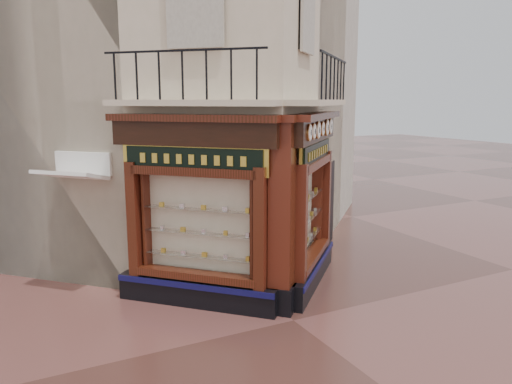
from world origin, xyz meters
TOP-DOWN VIEW (x-y plane):
  - ground at (0.00, 0.00)m, footprint 80.00×80.00m
  - main_building at (0.00, 6.16)m, footprint 11.31×11.31m
  - neighbour_left at (-2.47, 8.63)m, footprint 11.31×11.31m
  - neighbour_right at (2.47, 8.63)m, footprint 11.31×11.31m
  - shopfront_left at (-1.41, 1.57)m, footprint 2.86×2.86m
  - shopfront_right at (1.41, 1.57)m, footprint 2.86×2.86m
  - corner_pilaster at (0.00, 0.50)m, footprint 0.85×0.85m
  - balcony at (0.00, 1.49)m, footprint 5.94×2.97m
  - clock_a at (0.62, 0.52)m, footprint 0.28×0.28m
  - clock_b at (0.92, 0.81)m, footprint 0.27×0.27m
  - clock_c at (1.26, 1.15)m, footprint 0.30×0.30m
  - clock_d at (1.62, 1.52)m, footprint 0.27×0.27m
  - clock_e at (2.01, 1.91)m, footprint 0.31×0.31m
  - clock_f at (2.37, 2.26)m, footprint 0.31×0.31m
  - awning at (-3.56, 3.35)m, footprint 1.60×1.60m
  - signboard_left at (-1.46, 1.51)m, footprint 2.27×2.27m
  - signboard_right at (1.46, 1.51)m, footprint 2.14×2.14m

SIDE VIEW (x-z plane):
  - ground at x=0.00m, z-range 0.00..0.00m
  - awning at x=-3.56m, z-range -0.14..0.14m
  - corner_pilaster at x=0.00m, z-range -0.04..3.94m
  - shopfront_left at x=-1.41m, z-range -0.01..3.97m
  - shopfront_right at x=1.41m, z-range -0.01..3.97m
  - signboard_left at x=-1.46m, z-range 2.80..3.40m
  - signboard_right at x=1.46m, z-range 2.81..3.39m
  - clock_b at x=0.92m, z-range 3.45..3.79m
  - clock_c at x=1.26m, z-range 3.43..3.81m
  - clock_e at x=2.01m, z-range 3.42..3.82m
  - clock_a at x=0.62m, z-range 3.45..3.79m
  - clock_d at x=1.62m, z-range 3.46..3.78m
  - clock_f at x=2.37m, z-range 3.42..3.82m
  - balcony at x=0.00m, z-range 3.70..4.73m
  - neighbour_left at x=-2.47m, z-range 0.00..11.00m
  - neighbour_right at x=2.47m, z-range 0.00..11.00m
  - main_building at x=0.00m, z-range 0.00..12.00m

